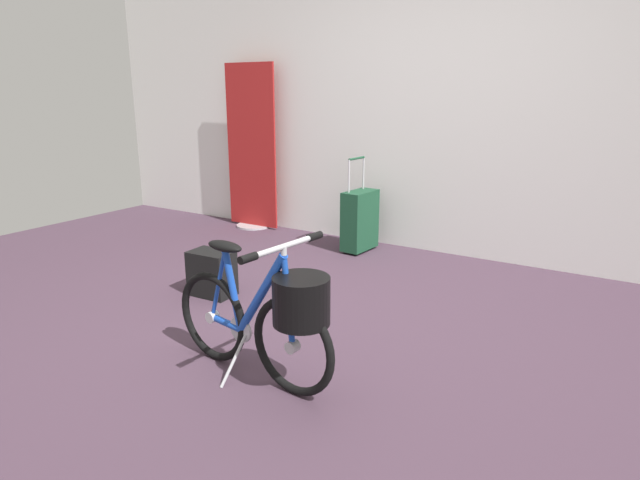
% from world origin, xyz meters
% --- Properties ---
extents(ground_plane, '(7.62, 7.62, 0.00)m').
position_xyz_m(ground_plane, '(0.00, 0.00, 0.00)').
color(ground_plane, '#473342').
extents(back_wall, '(7.62, 0.10, 2.68)m').
position_xyz_m(back_wall, '(0.00, 2.10, 1.34)').
color(back_wall, white).
rests_on(back_wall, ground_plane).
extents(floor_banner_stand, '(0.60, 0.36, 1.65)m').
position_xyz_m(floor_banner_stand, '(-1.93, 1.91, 0.74)').
color(floor_banner_stand, '#B7B7BC').
rests_on(floor_banner_stand, ground_plane).
extents(folding_bike_foreground, '(1.04, 0.53, 0.74)m').
position_xyz_m(folding_bike_foreground, '(0.14, -0.53, 0.36)').
color(folding_bike_foreground, black).
rests_on(folding_bike_foreground, ground_plane).
extents(rolling_suitcase, '(0.21, 0.37, 0.83)m').
position_xyz_m(rolling_suitcase, '(-0.56, 1.71, 0.28)').
color(rolling_suitcase, '#19472D').
rests_on(rolling_suitcase, ground_plane).
extents(backpack_on_floor, '(0.31, 0.24, 0.32)m').
position_xyz_m(backpack_on_floor, '(-0.92, 0.21, 0.16)').
color(backpack_on_floor, black).
rests_on(backpack_on_floor, ground_plane).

